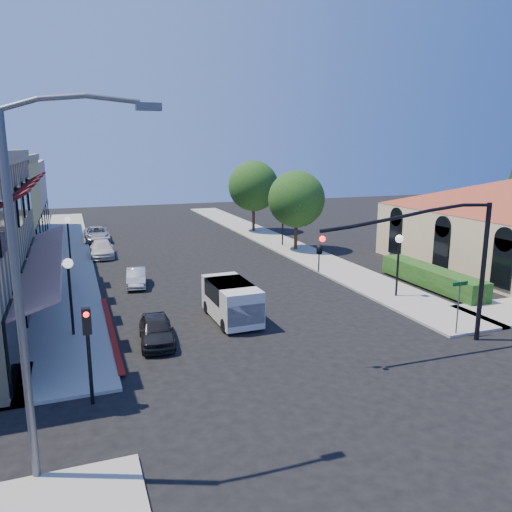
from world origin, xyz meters
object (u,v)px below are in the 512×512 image
object	(u,v)px
cobra_streetlight	(33,276)
white_van	(232,299)
lamppost_left_near	(69,277)
lamppost_right_near	(399,250)
street_name_sign	(459,299)
parked_car_d	(97,234)
secondary_signal	(88,338)
lamppost_right_far	(283,214)
lamppost_left_far	(68,229)
parked_car_b	(136,278)
street_tree_b	(253,186)
street_tree_a	(296,199)
signal_mast_arm	(444,252)
parked_car_c	(102,249)
parked_car_a	(156,330)

from	to	relation	value
cobra_streetlight	white_van	bearing A→B (deg)	50.67
lamppost_left_near	lamppost_right_near	size ratio (longest dim) A/B	1.00
street_name_sign	parked_car_d	xyz separation A→B (m)	(-13.70, 29.80, -1.05)
secondary_signal	lamppost_right_far	bearing A→B (deg)	53.86
secondary_signal	lamppost_left_far	world-z (taller)	lamppost_left_far
lamppost_left_near	parked_car_b	world-z (taller)	lamppost_left_near
lamppost_left_near	parked_car_d	world-z (taller)	lamppost_left_near
street_tree_b	parked_car_b	size ratio (longest dim) A/B	2.19
street_tree_a	lamppost_right_near	size ratio (longest dim) A/B	1.82
signal_mast_arm	parked_car_c	size ratio (longest dim) A/B	1.91
secondary_signal	parked_car_a	size ratio (longest dim) A/B	0.96
parked_car_d	white_van	bearing A→B (deg)	-78.85
street_tree_b	signal_mast_arm	distance (m)	30.65
secondary_signal	white_van	xyz separation A→B (m)	(6.75, 6.23, -1.24)
lamppost_left_near	lamppost_right_far	size ratio (longest dim) A/B	1.00
street_tree_a	lamppost_right_near	xyz separation A→B (m)	(-0.30, -14.00, -1.46)
street_name_sign	secondary_signal	bearing A→B (deg)	-177.07
street_tree_b	secondary_signal	distance (m)	34.97
secondary_signal	lamppost_right_near	world-z (taller)	lamppost_right_near
street_tree_a	lamppost_left_far	bearing A→B (deg)	180.00
lamppost_right_near	parked_car_d	world-z (taller)	lamppost_right_near
parked_car_d	parked_car_c	bearing A→B (deg)	-90.33
secondary_signal	street_name_sign	distance (m)	15.53
street_name_sign	signal_mast_arm	bearing A→B (deg)	-156.80
lamppost_right_near	signal_mast_arm	bearing A→B (deg)	-112.12
street_name_sign	lamppost_right_far	world-z (taller)	lamppost_right_far
lamppost_right_far	street_tree_a	bearing A→B (deg)	-81.47
cobra_streetlight	lamppost_right_near	world-z (taller)	cobra_streetlight
parked_car_c	parked_car_d	bearing A→B (deg)	91.71
lamppost_left_near	parked_car_b	distance (m)	8.67
lamppost_left_far	parked_car_b	bearing A→B (deg)	-60.25
lamppost_right_far	parked_car_a	distance (m)	22.70
parked_car_a	street_tree_b	bearing A→B (deg)	67.26
cobra_streetlight	lamppost_left_far	bearing A→B (deg)	88.45
parked_car_a	parked_car_b	size ratio (longest dim) A/B	1.09
lamppost_right_near	parked_car_d	bearing A→B (deg)	121.49
white_van	cobra_streetlight	bearing A→B (deg)	-129.33
secondary_signal	lamppost_right_near	size ratio (longest dim) A/B	0.93
lamppost_left_far	lamppost_right_near	xyz separation A→B (m)	(17.00, -14.00, 0.00)
street_tree_b	lamppost_left_far	world-z (taller)	street_tree_b
street_name_sign	parked_car_b	xyz separation A→B (m)	(-12.30, 13.33, -1.17)
lamppost_right_far	lamppost_right_near	bearing A→B (deg)	-90.00
lamppost_left_near	parked_car_a	bearing A→B (deg)	-30.94
signal_mast_arm	parked_car_c	xyz separation A→B (m)	(-12.06, 23.50, -3.48)
lamppost_left_far	lamppost_right_far	world-z (taller)	same
signal_mast_arm	lamppost_right_near	bearing A→B (deg)	67.88
street_tree_a	lamppost_right_near	world-z (taller)	street_tree_a
street_tree_b	street_name_sign	world-z (taller)	street_tree_b
street_tree_b	parked_car_a	bearing A→B (deg)	-118.24
lamppost_right_near	lamppost_right_far	size ratio (longest dim) A/B	1.00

